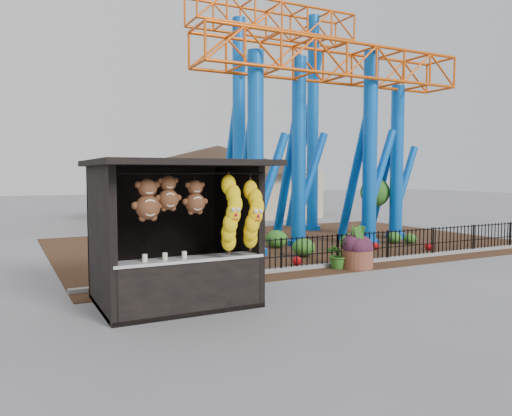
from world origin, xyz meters
name	(u,v)px	position (x,y,z in m)	size (l,w,h in m)	color
ground	(317,299)	(0.00, 0.00, 0.00)	(120.00, 120.00, 0.00)	slate
mulch_bed	(288,243)	(4.00, 8.00, 0.01)	(18.00, 12.00, 0.02)	#331E11
curb	(369,261)	(4.00, 3.00, 0.06)	(18.00, 0.18, 0.12)	gray
prize_booth	(178,235)	(-2.97, 0.90, 1.52)	(3.50, 3.40, 3.12)	black
picket_fence	(391,246)	(4.90, 3.00, 0.50)	(12.20, 0.06, 1.00)	black
roller_coaster	(309,86)	(5.12, 8.23, 6.44)	(11.00, 6.37, 10.82)	blue
terracotta_planter	(357,259)	(3.12, 2.46, 0.28)	(0.93, 0.93, 0.55)	brown
planter_foliage	(358,239)	(3.12, 2.46, 0.87)	(0.70, 0.70, 0.64)	#381627
potted_plant	(338,254)	(2.59, 2.70, 0.43)	(0.78, 0.68, 0.87)	#1C4D16
landscaping	(329,242)	(4.36, 5.63, 0.32)	(6.97, 4.03, 0.69)	#2A5F1C
pavilion	(218,170)	(6.00, 20.00, 3.07)	(15.00, 15.00, 4.80)	#BFAD8C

